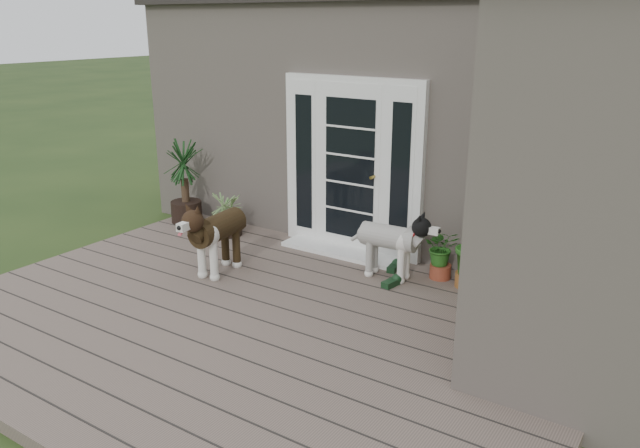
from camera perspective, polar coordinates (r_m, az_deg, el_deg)
The scene contains 15 objects.
deck at distance 6.25m, azimuth -6.16°, elevation -8.97°, with size 6.20×4.60×0.12m, color #6B5B4C.
house_main at distance 9.33m, azimuth 10.56°, elevation 9.50°, with size 7.40×4.00×3.10m, color #665E54.
house_wing at distance 5.56m, azimuth 25.19°, elevation 2.38°, with size 1.60×2.40×3.10m, color #665E54.
door_unit at distance 7.68m, azimuth 2.90°, elevation 5.29°, with size 1.90×0.14×2.15m, color white.
door_step at distance 7.81m, azimuth 2.02°, elevation -2.51°, with size 1.60×0.40×0.05m, color white.
brindle_dog at distance 7.20m, azimuth -9.24°, elevation -1.42°, with size 0.41×0.95×0.80m, color #3C2B16, non-canonical shape.
white_dog at distance 7.02m, azimuth 6.26°, elevation -2.18°, with size 0.36×0.85×0.71m, color silver, non-canonical shape.
spider_plant at distance 8.48m, azimuth -8.46°, elevation 1.19°, with size 0.63×0.63×0.67m, color #8A9B5F, non-canonical shape.
yucca at distance 9.08m, azimuth -12.25°, elevation 3.83°, with size 0.83×0.83×1.20m, color black, non-canonical shape.
herb_a at distance 7.13m, azimuth 10.98°, elevation -3.04°, with size 0.38×0.38×0.48m, color #194E16.
herb_b at distance 6.94m, azimuth 13.42°, elevation -3.19°, with size 0.42×0.42×0.63m, color #205016.
herb_c at distance 6.90m, azimuth 18.23°, elevation -4.05°, with size 0.36×0.36×0.56m, color #17501A.
sapling at distance 6.09m, azimuth 15.59°, elevation -0.95°, with size 0.50×0.50×1.71m, color #27631C, non-canonical shape.
clog_left at distance 7.34m, azimuth 6.77°, elevation -3.86°, with size 0.14×0.29×0.09m, color black, non-canonical shape.
clog_right at distance 6.92m, azimuth 6.56°, elevation -5.26°, with size 0.14×0.30×0.09m, color black, non-canonical shape.
Camera 1 is at (3.61, -3.85, 2.89)m, focal length 35.11 mm.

